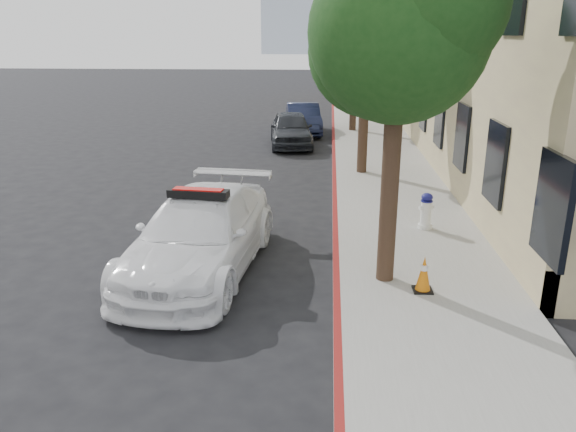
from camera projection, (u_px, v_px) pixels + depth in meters
The scene contains 12 objects.
ground at pixel (239, 242), 11.97m from camera, with size 120.00×120.00×0.00m, color black.
sidewalk at pixel (375, 149), 21.18m from camera, with size 3.20×50.00×0.15m, color gray.
curb_strip at pixel (334, 149), 21.29m from camera, with size 0.12×50.00×0.15m, color maroon.
building at pixel (503, 15), 24.00m from camera, with size 8.00×36.00×10.00m, color #CBBB81.
tree_near at pixel (401, 31), 8.54m from camera, with size 2.92×2.82×5.62m.
tree_mid at pixel (368, 36), 16.16m from camera, with size 2.77×2.64×5.43m.
tree_far at pixel (357, 30), 23.67m from camera, with size 3.10×3.00×5.81m.
police_car at pixel (201, 234), 10.31m from camera, with size 2.50×5.14×1.59m.
parked_car_mid at pixel (291, 129), 22.00m from camera, with size 1.58×3.92×1.34m, color #21242A.
parked_car_far at pixel (303, 119), 24.76m from camera, with size 1.38×3.95×1.30m, color #161C38.
fire_hydrant at pixel (426, 211), 12.24m from camera, with size 0.34×0.31×0.80m.
traffic_cone at pixel (424, 274), 9.26m from camera, with size 0.33×0.33×0.62m.
Camera 1 is at (1.87, -11.11, 4.24)m, focal length 35.00 mm.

